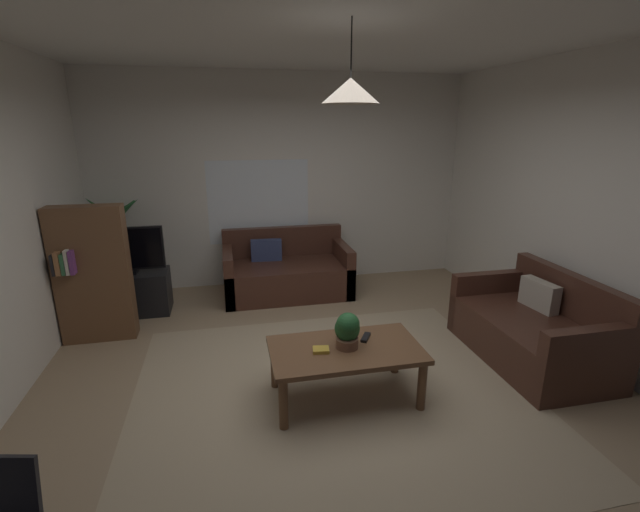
# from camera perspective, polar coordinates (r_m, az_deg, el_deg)

# --- Properties ---
(floor) EXTENTS (4.99, 5.28, 0.02)m
(floor) POSITION_cam_1_polar(r_m,az_deg,el_deg) (3.99, 0.95, -15.98)
(floor) COLOR #9E8466
(floor) RESTS_ON ground
(rug) EXTENTS (3.24, 2.91, 0.01)m
(rug) POSITION_cam_1_polar(r_m,az_deg,el_deg) (3.82, 1.66, -17.38)
(rug) COLOR tan
(rug) RESTS_ON ground
(wall_back) EXTENTS (5.11, 0.06, 2.81)m
(wall_back) POSITION_cam_1_polar(r_m,az_deg,el_deg) (6.04, -4.84, 9.63)
(wall_back) COLOR silver
(wall_back) RESTS_ON ground
(wall_right) EXTENTS (0.06, 5.28, 2.81)m
(wall_right) POSITION_cam_1_polar(r_m,az_deg,el_deg) (4.70, 32.69, 5.01)
(wall_right) COLOR silver
(wall_right) RESTS_ON ground
(ceiling) EXTENTS (4.99, 5.28, 0.02)m
(ceiling) POSITION_cam_1_polar(r_m,az_deg,el_deg) (3.43, 1.20, 28.08)
(ceiling) COLOR white
(window_pane) EXTENTS (1.35, 0.01, 1.11)m
(window_pane) POSITION_cam_1_polar(r_m,az_deg,el_deg) (6.01, -7.97, 6.97)
(window_pane) COLOR white
(couch_under_window) EXTENTS (1.61, 0.88, 0.82)m
(couch_under_window) POSITION_cam_1_polar(r_m,az_deg,el_deg) (5.77, -4.39, -2.27)
(couch_under_window) COLOR #47281E
(couch_under_window) RESTS_ON ground
(couch_right_side) EXTENTS (0.88, 1.48, 0.82)m
(couch_right_side) POSITION_cam_1_polar(r_m,az_deg,el_deg) (4.66, 26.02, -8.83)
(couch_right_side) COLOR #47281E
(couch_right_side) RESTS_ON ground
(coffee_table) EXTENTS (1.20, 0.67, 0.45)m
(coffee_table) POSITION_cam_1_polar(r_m,az_deg,el_deg) (3.58, 3.35, -12.73)
(coffee_table) COLOR brown
(coffee_table) RESTS_ON ground
(book_on_table_0) EXTENTS (0.14, 0.12, 0.03)m
(book_on_table_0) POSITION_cam_1_polar(r_m,az_deg,el_deg) (3.48, 0.12, -12.12)
(book_on_table_0) COLOR gold
(book_on_table_0) RESTS_ON coffee_table
(remote_on_table_0) EXTENTS (0.13, 0.16, 0.02)m
(remote_on_table_0) POSITION_cam_1_polar(r_m,az_deg,el_deg) (3.70, 5.96, -10.48)
(remote_on_table_0) COLOR black
(remote_on_table_0) RESTS_ON coffee_table
(potted_plant_on_table) EXTENTS (0.20, 0.22, 0.29)m
(potted_plant_on_table) POSITION_cam_1_polar(r_m,az_deg,el_deg) (3.50, 3.59, -9.48)
(potted_plant_on_table) COLOR brown
(potted_plant_on_table) RESTS_ON coffee_table
(tv_stand) EXTENTS (0.90, 0.44, 0.50)m
(tv_stand) POSITION_cam_1_polar(r_m,az_deg,el_deg) (5.62, -23.52, -4.44)
(tv_stand) COLOR black
(tv_stand) RESTS_ON ground
(tv) EXTENTS (0.88, 0.16, 0.55)m
(tv) POSITION_cam_1_polar(r_m,az_deg,el_deg) (5.45, -24.20, 0.69)
(tv) COLOR black
(tv) RESTS_ON tv_stand
(potted_palm_corner) EXTENTS (0.82, 0.96, 1.34)m
(potted_palm_corner) POSITION_cam_1_polar(r_m,az_deg,el_deg) (6.03, -24.94, 0.83)
(potted_palm_corner) COLOR beige
(potted_palm_corner) RESTS_ON ground
(bookshelf_corner) EXTENTS (0.70, 0.31, 1.40)m
(bookshelf_corner) POSITION_cam_1_polar(r_m,az_deg,el_deg) (4.96, -27.50, -2.14)
(bookshelf_corner) COLOR brown
(bookshelf_corner) RESTS_ON ground
(pendant_lamp) EXTENTS (0.39, 0.39, 0.53)m
(pendant_lamp) POSITION_cam_1_polar(r_m,az_deg,el_deg) (3.13, 4.00, 20.67)
(pendant_lamp) COLOR black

